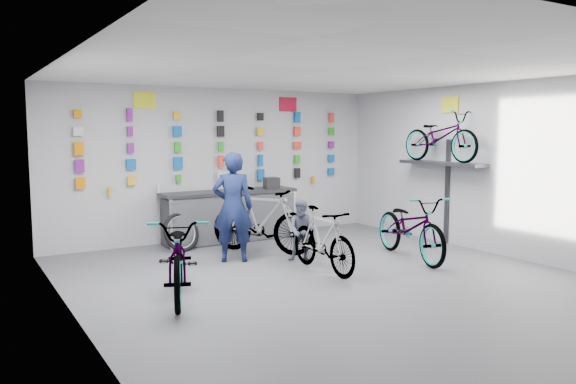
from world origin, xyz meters
TOP-DOWN VIEW (x-y plane):
  - floor at (0.00, 0.00)m, footprint 8.00×8.00m
  - ceiling at (0.00, 0.00)m, footprint 8.00×8.00m
  - wall_back at (0.00, 4.00)m, footprint 7.00×0.00m
  - wall_left at (-3.50, 0.00)m, footprint 0.00×8.00m
  - wall_right at (3.50, 0.00)m, footprint 0.00×8.00m
  - counter at (0.00, 3.54)m, footprint 2.70×0.66m
  - merch_wall at (-0.09, 3.93)m, footprint 5.56×0.08m
  - wall_bracket at (3.33, 1.20)m, footprint 0.39×1.90m
  - sign_left at (-1.50, 3.98)m, footprint 0.42×0.02m
  - sign_right at (1.60, 3.98)m, footprint 0.42×0.02m
  - sign_side at (3.48, 1.20)m, footprint 0.02×0.40m
  - bike_left at (-2.16, 0.50)m, footprint 1.43×2.20m
  - bike_center at (0.19, 0.63)m, footprint 0.50×1.67m
  - bike_right at (1.96, 0.58)m, footprint 1.17×2.20m
  - bike_service at (0.03, 2.29)m, footprint 1.59×1.93m
  - bike_wall at (3.25, 1.20)m, footprint 0.63×1.80m
  - clerk at (-0.69, 1.95)m, footprint 0.79×0.69m
  - customer at (0.30, 1.38)m, footprint 0.63×0.61m
  - spare_wheel at (-1.14, 3.17)m, footprint 0.78×0.47m
  - register at (0.94, 3.55)m, footprint 0.33×0.35m

SIDE VIEW (x-z plane):
  - floor at x=0.00m, z-range 0.00..0.00m
  - spare_wheel at x=-1.14m, z-range -0.01..0.70m
  - counter at x=0.00m, z-range -0.01..0.99m
  - bike_center at x=0.19m, z-range 0.00..1.00m
  - customer at x=0.30m, z-range 0.00..1.03m
  - bike_left at x=-2.16m, z-range 0.00..1.09m
  - bike_right at x=1.96m, z-range 0.00..1.10m
  - bike_service at x=0.03m, z-range 0.00..1.18m
  - clerk at x=-0.69m, z-range 0.00..1.83m
  - register at x=0.94m, z-range 1.00..1.22m
  - wall_bracket at x=3.33m, z-range 0.46..2.46m
  - wall_back at x=0.00m, z-range -2.00..5.00m
  - wall_left at x=-3.50m, z-range -2.50..5.50m
  - wall_right at x=3.50m, z-range -2.50..5.50m
  - merch_wall at x=-0.09m, z-range 0.99..2.56m
  - bike_wall at x=3.25m, z-range 1.58..2.53m
  - sign_side at x=3.48m, z-range 2.50..2.80m
  - sign_left at x=-1.50m, z-range 2.57..2.87m
  - sign_right at x=1.60m, z-range 2.57..2.87m
  - ceiling at x=0.00m, z-range 3.00..3.00m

